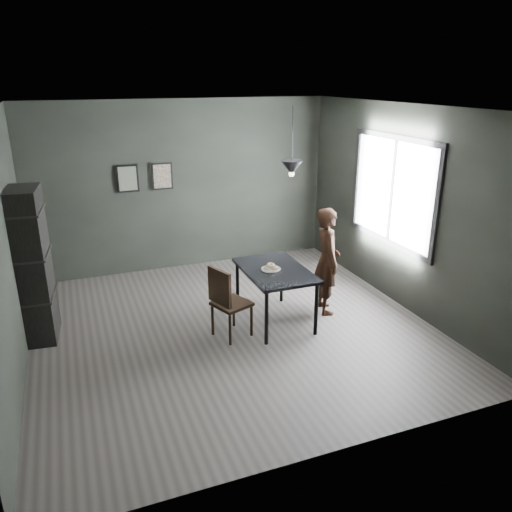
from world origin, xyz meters
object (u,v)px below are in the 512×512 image
object	(u,v)px
white_plate	(271,270)
pendant_lamp	(292,168)
woman	(327,261)
wood_chair	(226,298)
shelf_unit	(33,266)
cafe_table	(275,275)

from	to	relation	value
white_plate	pendant_lamp	xyz separation A→B (m)	(0.31, 0.10, 1.29)
woman	wood_chair	bearing A→B (deg)	111.33
wood_chair	shelf_unit	distance (m)	2.38
cafe_table	shelf_unit	distance (m)	3.01
woman	pendant_lamp	distance (m)	1.41
cafe_table	pendant_lamp	bearing A→B (deg)	21.80
woman	wood_chair	world-z (taller)	woman
woman	shelf_unit	xyz separation A→B (m)	(-3.71, 0.63, 0.21)
pendant_lamp	woman	bearing A→B (deg)	-6.75
cafe_table	wood_chair	bearing A→B (deg)	-164.79
wood_chair	white_plate	bearing A→B (deg)	-4.83
woman	pendant_lamp	bearing A→B (deg)	95.73
shelf_unit	pendant_lamp	xyz separation A→B (m)	(3.17, -0.56, 1.09)
wood_chair	shelf_unit	xyz separation A→B (m)	(-2.18, 0.87, 0.42)
shelf_unit	pendant_lamp	world-z (taller)	pendant_lamp
wood_chair	cafe_table	bearing A→B (deg)	-5.83
wood_chair	shelf_unit	bearing A→B (deg)	137.27
pendant_lamp	wood_chair	bearing A→B (deg)	-163.08
shelf_unit	woman	bearing A→B (deg)	-3.95
white_plate	woman	xyz separation A→B (m)	(0.85, 0.04, -0.01)
woman	wood_chair	distance (m)	1.56
white_plate	pendant_lamp	world-z (taller)	pendant_lamp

